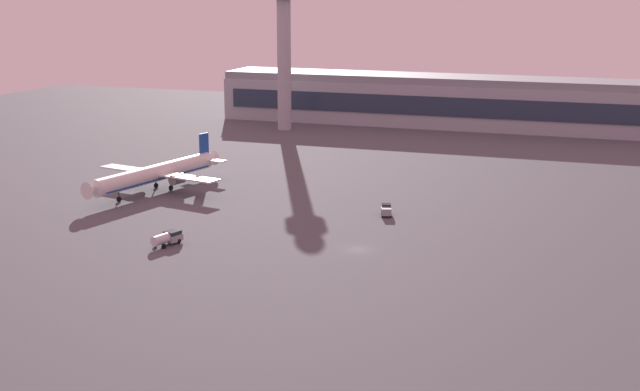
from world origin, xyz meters
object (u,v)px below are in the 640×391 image
(baggage_tractor, at_px, (386,210))
(control_tower, at_px, (284,41))
(fuel_truck, at_px, (167,238))
(airplane_taxiway_distant, at_px, (157,173))

(baggage_tractor, bearing_deg, control_tower, 104.98)
(control_tower, distance_m, fuel_truck, 134.33)
(control_tower, bearing_deg, fuel_truck, -77.91)
(baggage_tractor, distance_m, fuel_truck, 45.89)
(airplane_taxiway_distant, height_order, baggage_tractor, airplane_taxiway_distant)
(fuel_truck, bearing_deg, baggage_tractor, 61.53)
(baggage_tractor, bearing_deg, fuel_truck, -150.74)
(control_tower, height_order, fuel_truck, control_tower)
(control_tower, distance_m, baggage_tractor, 115.76)
(baggage_tractor, bearing_deg, airplane_taxiway_distant, 158.44)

